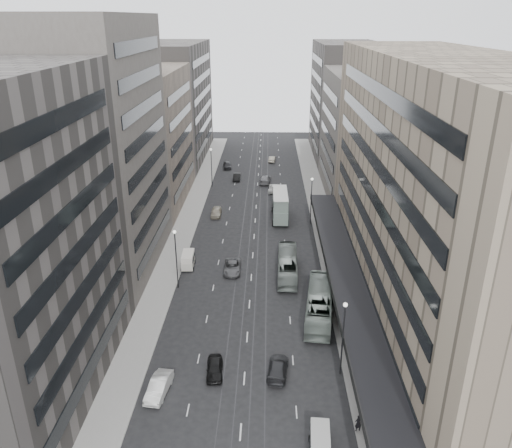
# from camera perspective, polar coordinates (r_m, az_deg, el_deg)

# --- Properties ---
(ground) EXTENTS (220.00, 220.00, 0.00)m
(ground) POSITION_cam_1_polar(r_m,az_deg,el_deg) (57.06, -1.06, -13.37)
(ground) COLOR black
(ground) RESTS_ON ground
(sidewalk_right) EXTENTS (4.00, 125.00, 0.15)m
(sidewalk_right) POSITION_cam_1_polar(r_m,az_deg,el_deg) (90.61, 7.54, 0.73)
(sidewalk_right) COLOR gray
(sidewalk_right) RESTS_ON ground
(sidewalk_left) EXTENTS (4.00, 125.00, 0.15)m
(sidewalk_left) POSITION_cam_1_polar(r_m,az_deg,el_deg) (91.18, -7.63, 0.87)
(sidewalk_left) COLOR gray
(sidewalk_left) RESTS_ON ground
(department_store) EXTENTS (19.20, 60.00, 30.00)m
(department_store) POSITION_cam_1_polar(r_m,az_deg,el_deg) (60.40, 19.99, 3.30)
(department_store) COLOR gray
(department_store) RESTS_ON ground
(building_right_mid) EXTENTS (15.00, 28.00, 24.00)m
(building_right_mid) POSITION_cam_1_polar(r_m,az_deg,el_deg) (102.32, 12.46, 9.93)
(building_right_mid) COLOR #524D47
(building_right_mid) RESTS_ON ground
(building_right_far) EXTENTS (15.00, 32.00, 28.00)m
(building_right_far) POSITION_cam_1_polar(r_m,az_deg,el_deg) (131.06, 10.17, 13.68)
(building_right_far) COLOR #5E5955
(building_right_far) RESTS_ON ground
(building_left_b) EXTENTS (15.00, 26.00, 34.00)m
(building_left_b) POSITION_cam_1_polar(r_m,az_deg,el_deg) (71.25, -18.22, 8.07)
(building_left_b) COLOR #524D47
(building_left_b) RESTS_ON ground
(building_left_c) EXTENTS (15.00, 28.00, 25.00)m
(building_left_c) POSITION_cam_1_polar(r_m,az_deg,el_deg) (97.43, -12.87, 9.57)
(building_left_c) COLOR gray
(building_left_c) RESTS_ON ground
(building_left_d) EXTENTS (15.00, 38.00, 28.00)m
(building_left_d) POSITION_cam_1_polar(r_m,az_deg,el_deg) (128.85, -9.46, 13.58)
(building_left_d) COLOR #5E5955
(building_left_d) RESTS_ON ground
(lamp_right_near) EXTENTS (0.44, 0.44, 8.32)m
(lamp_right_near) POSITION_cam_1_polar(r_m,az_deg,el_deg) (50.50, 9.96, -11.88)
(lamp_right_near) COLOR #262628
(lamp_right_near) RESTS_ON ground
(lamp_right_far) EXTENTS (0.44, 0.44, 8.32)m
(lamp_right_far) POSITION_cam_1_polar(r_m,az_deg,el_deg) (86.27, 6.35, 3.29)
(lamp_right_far) COLOR #262628
(lamp_right_far) RESTS_ON ground
(lamp_left_near) EXTENTS (0.44, 0.44, 8.32)m
(lamp_left_near) POSITION_cam_1_polar(r_m,az_deg,el_deg) (65.74, -9.14, -3.22)
(lamp_left_near) COLOR #262628
(lamp_left_near) RESTS_ON ground
(lamp_left_far) EXTENTS (0.44, 0.44, 8.32)m
(lamp_left_far) POSITION_cam_1_polar(r_m,az_deg,el_deg) (105.70, -5.13, 6.96)
(lamp_left_far) COLOR #262628
(lamp_left_far) RESTS_ON ground
(bus_near) EXTENTS (4.45, 12.59, 3.43)m
(bus_near) POSITION_cam_1_polar(r_m,az_deg,el_deg) (60.96, 7.26, -9.04)
(bus_near) COLOR gray
(bus_near) RESTS_ON ground
(bus_far) EXTENTS (2.91, 11.09, 3.07)m
(bus_far) POSITION_cam_1_polar(r_m,az_deg,el_deg) (69.79, 3.61, -4.73)
(bus_far) COLOR gray
(bus_far) RESTS_ON ground
(double_decker) EXTENTS (2.89, 9.12, 4.97)m
(double_decker) POSITION_cam_1_polar(r_m,az_deg,el_deg) (88.59, 2.77, 2.19)
(double_decker) COLOR slate
(double_decker) RESTS_ON ground
(vw_microbus) EXTENTS (1.97, 3.92, 2.06)m
(vw_microbus) POSITION_cam_1_polar(r_m,az_deg,el_deg) (45.01, 7.33, -23.60)
(vw_microbus) COLOR #4F5556
(vw_microbus) RESTS_ON ground
(panel_van) EXTENTS (1.92, 3.67, 2.27)m
(panel_van) POSITION_cam_1_polar(r_m,az_deg,el_deg) (72.51, -7.78, -4.05)
(panel_van) COLOR beige
(panel_van) RESTS_ON ground
(sedan_0) EXTENTS (1.93, 4.17, 1.38)m
(sedan_0) POSITION_cam_1_polar(r_m,az_deg,el_deg) (52.57, -4.75, -16.11)
(sedan_0) COLOR black
(sedan_0) RESTS_ON ground
(sedan_1) EXTENTS (2.20, 4.79, 1.52)m
(sedan_1) POSITION_cam_1_polar(r_m,az_deg,el_deg) (51.09, -11.05, -17.77)
(sedan_1) COLOR silver
(sedan_1) RESTS_ON ground
(sedan_2) EXTENTS (2.48, 5.09, 1.39)m
(sedan_2) POSITION_cam_1_polar(r_m,az_deg,el_deg) (71.03, -2.74, -4.95)
(sedan_2) COLOR #535355
(sedan_2) RESTS_ON ground
(sedan_3) EXTENTS (2.51, 5.02, 1.40)m
(sedan_3) POSITION_cam_1_polar(r_m,az_deg,el_deg) (52.47, 2.52, -16.13)
(sedan_3) COLOR #242426
(sedan_3) RESTS_ON ground
(sedan_4) EXTENTS (1.92, 4.58, 1.55)m
(sedan_4) POSITION_cam_1_polar(r_m,az_deg,el_deg) (90.84, -4.56, 1.39)
(sedan_4) COLOR #9E9683
(sedan_4) RESTS_ON ground
(sedan_5) EXTENTS (1.52, 4.34, 1.43)m
(sedan_5) POSITION_cam_1_polar(r_m,az_deg,el_deg) (111.10, -2.21, 5.40)
(sedan_5) COLOR black
(sedan_5) RESTS_ON ground
(sedan_6) EXTENTS (2.93, 5.62, 1.51)m
(sedan_6) POSITION_cam_1_polar(r_m,az_deg,el_deg) (103.53, 2.16, 4.12)
(sedan_6) COLOR silver
(sedan_6) RESTS_ON ground
(sedan_7) EXTENTS (2.69, 5.73, 1.62)m
(sedan_7) POSITION_cam_1_polar(r_m,az_deg,el_deg) (109.11, 1.05, 5.14)
(sedan_7) COLOR slate
(sedan_7) RESTS_ON ground
(sedan_8) EXTENTS (2.44, 4.76, 1.55)m
(sedan_8) POSITION_cam_1_polar(r_m,az_deg,el_deg) (120.17, -3.31, 6.74)
(sedan_8) COLOR black
(sedan_8) RESTS_ON ground
(sedan_9) EXTENTS (1.89, 4.34, 1.39)m
(sedan_9) POSITION_cam_1_polar(r_m,az_deg,el_deg) (125.78, 1.86, 7.45)
(sedan_9) COLOR #A69E89
(sedan_9) RESTS_ON ground
(pedestrian) EXTENTS (0.70, 0.55, 1.69)m
(pedestrian) POSITION_cam_1_polar(r_m,az_deg,el_deg) (47.30, 11.60, -21.40)
(pedestrian) COLOR black
(pedestrian) RESTS_ON sidewalk_right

